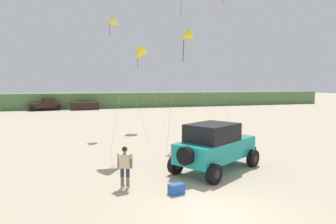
% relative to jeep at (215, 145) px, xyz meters
% --- Properties ---
extents(ground_plane, '(220.00, 220.00, 0.00)m').
position_rel_jeep_xyz_m(ground_plane, '(-2.07, -4.20, -1.20)').
color(ground_plane, tan).
extents(dune_ridge, '(90.00, 9.63, 2.58)m').
position_rel_jeep_xyz_m(dune_ridge, '(-2.63, 42.97, 0.09)').
color(dune_ridge, '#567A47').
rests_on(dune_ridge, ground_plane).
extents(jeep, '(4.97, 4.25, 2.26)m').
position_rel_jeep_xyz_m(jeep, '(0.00, 0.00, 0.00)').
color(jeep, teal).
rests_on(jeep, ground_plane).
extents(person_watching, '(0.59, 0.42, 1.67)m').
position_rel_jeep_xyz_m(person_watching, '(-4.47, -1.14, -0.26)').
color(person_watching, '#8C664C').
rests_on(person_watching, ground_plane).
extents(cooler_box, '(0.63, 0.48, 0.38)m').
position_rel_jeep_xyz_m(cooler_box, '(-2.74, -2.32, -1.01)').
color(cooler_box, '#23519E').
rests_on(cooler_box, ground_plane).
extents(distant_pickup, '(4.87, 3.12, 1.98)m').
position_rel_jeep_xyz_m(distant_pickup, '(-10.82, 37.50, -0.26)').
color(distant_pickup, black).
rests_on(distant_pickup, ground_plane).
extents(distant_sedan, '(4.31, 2.00, 1.20)m').
position_rel_jeep_xyz_m(distant_sedan, '(-4.85, 36.70, -0.60)').
color(distant_sedan, black).
rests_on(distant_sedan, ground_plane).
extents(kite_black_sled, '(2.48, 5.77, 9.67)m').
position_rel_jeep_xyz_m(kite_black_sled, '(-3.34, 12.32, 7.88)').
color(kite_black_sled, yellow).
rests_on(kite_black_sled, ground_plane).
extents(kite_blue_swept, '(1.54, 4.86, 8.53)m').
position_rel_jeep_xyz_m(kite_blue_swept, '(2.15, 9.83, 6.68)').
color(kite_blue_swept, yellow).
rests_on(kite_blue_swept, ground_plane).
extents(kite_white_parafoil, '(2.22, 5.92, 7.68)m').
position_rel_jeep_xyz_m(kite_white_parafoil, '(-0.66, 14.10, 5.63)').
color(kite_white_parafoil, yellow).
rests_on(kite_white_parafoil, ground_plane).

